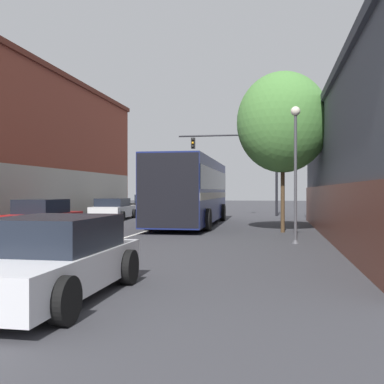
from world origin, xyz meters
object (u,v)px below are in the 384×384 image
Objects in this scene: parked_car_left_near at (150,205)px; street_lamp at (295,163)px; bus at (191,189)px; parked_car_left_far at (113,209)px; street_tree_near at (283,122)px; parked_car_left_mid at (43,216)px; traffic_signal_gantry at (246,154)px; hatchback_foreground at (50,259)px.

street_lamp is at bearing -146.59° from parked_car_left_near.
bus reaches higher than parked_car_left_far.
street_tree_near is at bearing 94.97° from street_lamp.
parked_car_left_mid is 16.72m from traffic_signal_gantry.
parked_car_left_far is at bearing 133.53° from street_lamp.
parked_car_left_mid is at bearing 130.26° from bus.
parked_car_left_far is 0.68× the size of street_tree_near.
bus reaches higher than parked_car_left_near.
street_tree_near is at bearing -82.02° from parked_car_left_mid.
parked_car_left_mid is 8.58m from parked_car_left_far.
street_tree_near is (10.23, -7.05, 4.07)m from parked_car_left_far.
street_lamp is (4.32, 8.57, 2.05)m from hatchback_foreground.
traffic_signal_gantry is at bearing -14.89° from bus.
parked_car_left_near is 1.02× the size of parked_car_left_mid.
bus is 1.57× the size of traffic_signal_gantry.
street_lamp is at bearing -80.88° from traffic_signal_gantry.
parked_car_left_mid reaches higher than hatchback_foreground.
bus reaches higher than parked_car_left_mid.
traffic_signal_gantry is 12.96m from street_tree_near.
parked_car_left_far is at bearing 177.86° from parked_car_left_near.
parked_car_left_far is (-5.59, 3.66, -1.25)m from bus.
traffic_signal_gantry is at bearing 99.12° from street_lamp.
street_tree_near is at bearing -17.62° from hatchback_foreground.
street_tree_near is at bearing -79.56° from traffic_signal_gantry.
street_lamp is (10.58, -2.56, 2.02)m from parked_car_left_mid.
traffic_signal_gantry is at bearing -29.40° from parked_car_left_mid.
parked_car_left_mid is 0.60× the size of traffic_signal_gantry.
parked_car_left_near is 20.10m from street_lamp.
parked_car_left_near is at bearing 119.91° from street_lamp.
bus is 6.40m from street_tree_near.
hatchback_foreground is 9.81m from street_lamp.
parked_car_left_near is at bearing 25.68° from bus.
parked_car_left_mid is (-6.26, 11.13, 0.03)m from hatchback_foreground.
traffic_signal_gantry is (7.88, 5.69, 3.77)m from parked_car_left_far.
traffic_signal_gantry reaches higher than bus.
bus is 2.44× the size of street_lamp.
traffic_signal_gantry is at bearing -3.87° from hatchback_foreground.
bus is 2.65× the size of hatchback_foreground.
hatchback_foreground is 0.92× the size of street_lamp.
parked_car_left_near is (-4.98, 9.85, -1.18)m from bus.
street_lamp reaches higher than parked_car_left_far.
parked_car_left_mid is 11.07m from street_lamp.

